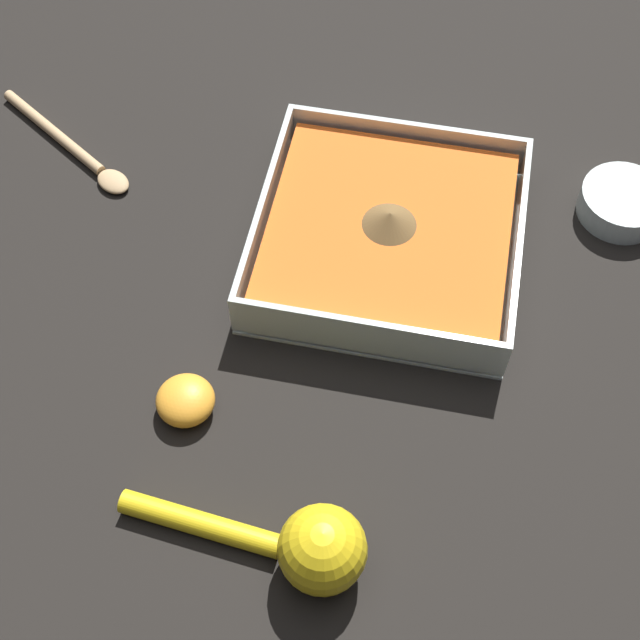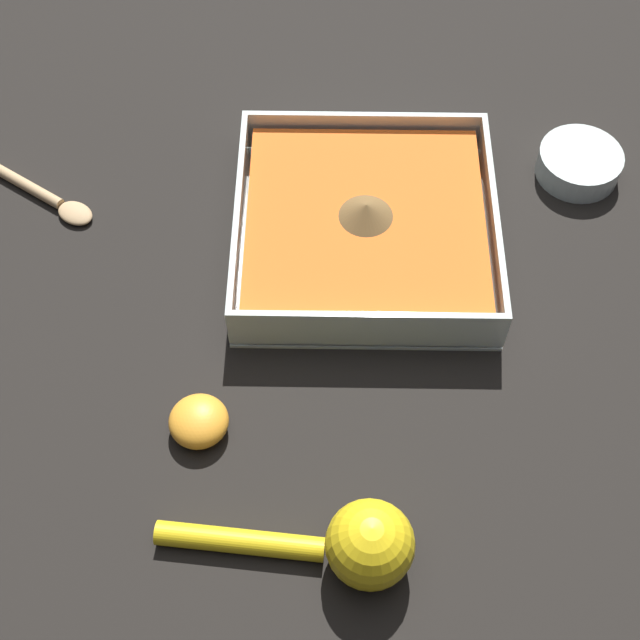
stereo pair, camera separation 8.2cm
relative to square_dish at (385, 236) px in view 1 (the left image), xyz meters
name	(u,v)px [view 1 (the left image)]	position (x,y,z in m)	size (l,w,h in m)	color
ground_plane	(428,242)	(0.02, -0.04, -0.02)	(4.00, 4.00, 0.00)	black
square_dish	(385,236)	(0.00, 0.00, 0.00)	(0.26, 0.26, 0.06)	silver
spice_bowl	(619,203)	(0.10, -0.23, -0.01)	(0.09, 0.09, 0.03)	silver
lemon_squeezer	(302,545)	(-0.33, 0.02, 0.01)	(0.07, 0.21, 0.07)	yellow
lemon_half	(183,400)	(-0.21, 0.15, -0.01)	(0.05, 0.05, 0.03)	orange
wooden_spoon	(69,147)	(0.07, 0.36, -0.02)	(0.13, 0.19, 0.01)	tan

